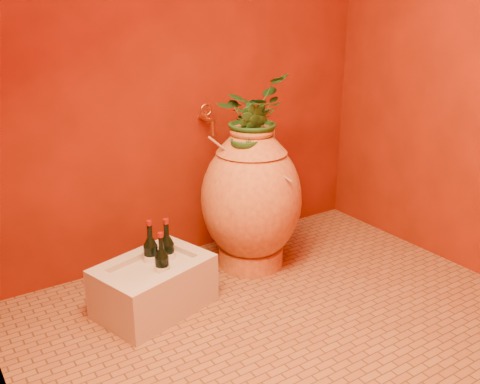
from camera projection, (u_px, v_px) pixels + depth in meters
floor at (287, 323)px, 2.64m from camera, size 2.50×2.50×0.00m
wall_back at (183, 48)px, 3.00m from camera, size 2.50×0.02×2.50m
wall_right at (478, 50)px, 2.86m from camera, size 0.02×2.00×2.50m
amphora at (251, 199)px, 3.10m from camera, size 0.69×0.69×0.84m
stone_basin at (154, 287)px, 2.72m from camera, size 0.64×0.53×0.26m
wine_bottle_a at (168, 255)px, 2.78m from camera, size 0.08×0.08×0.31m
wine_bottle_b at (151, 257)px, 2.75m from camera, size 0.08×0.08×0.31m
wine_bottle_c at (162, 268)px, 2.66m from camera, size 0.07×0.07×0.30m
wall_tap at (208, 118)px, 3.11m from camera, size 0.08×0.16×0.18m
plant_main at (252, 116)px, 2.96m from camera, size 0.54×0.52×0.45m
plant_side at (249, 135)px, 2.89m from camera, size 0.26×0.26×0.37m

